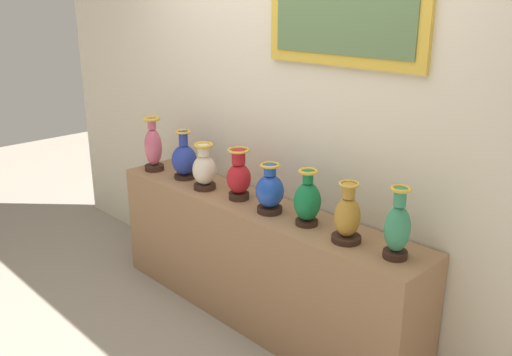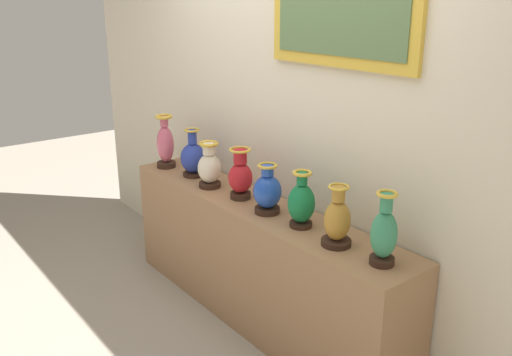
{
  "view_description": "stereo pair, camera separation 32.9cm",
  "coord_description": "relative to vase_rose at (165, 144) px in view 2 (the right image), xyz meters",
  "views": [
    {
      "loc": [
        2.23,
        -2.18,
        2.02
      ],
      "look_at": [
        0.0,
        0.0,
        0.97
      ],
      "focal_mm": 38.24,
      "sensor_mm": 36.0,
      "label": 1
    },
    {
      "loc": [
        2.45,
        -1.93,
        2.02
      ],
      "look_at": [
        0.0,
        0.0,
        0.97
      ],
      "focal_mm": 38.24,
      "sensor_mm": 36.0,
      "label": 2
    }
  ],
  "objects": [
    {
      "name": "ground_plane",
      "position": [
        1.01,
        0.06,
        -0.98
      ],
      "size": [
        11.06,
        11.06,
        0.0
      ],
      "primitive_type": "plane",
      "color": "gray"
    },
    {
      "name": "display_shelf",
      "position": [
        1.01,
        0.06,
        -0.58
      ],
      "size": [
        2.33,
        0.4,
        0.8
      ],
      "primitive_type": "cube",
      "color": "#99704C",
      "rests_on": "ground_plane"
    },
    {
      "name": "back_wall",
      "position": [
        1.02,
        0.32,
        0.37
      ],
      "size": [
        5.06,
        0.14,
        2.67
      ],
      "color": "beige",
      "rests_on": "ground_plane"
    },
    {
      "name": "vase_rose",
      "position": [
        0.0,
        0.0,
        0.0
      ],
      "size": [
        0.14,
        0.14,
        0.39
      ],
      "color": "#382319",
      "rests_on": "display_shelf"
    },
    {
      "name": "vase_cobalt",
      "position": [
        0.3,
        0.05,
        -0.04
      ],
      "size": [
        0.17,
        0.17,
        0.34
      ],
      "color": "#382319",
      "rests_on": "display_shelf"
    },
    {
      "name": "vase_ivory",
      "position": [
        0.57,
        0.01,
        -0.04
      ],
      "size": [
        0.16,
        0.16,
        0.31
      ],
      "color": "#382319",
      "rests_on": "display_shelf"
    },
    {
      "name": "vase_crimson",
      "position": [
        0.87,
        0.04,
        -0.03
      ],
      "size": [
        0.15,
        0.15,
        0.33
      ],
      "color": "#382319",
      "rests_on": "display_shelf"
    },
    {
      "name": "vase_sapphire",
      "position": [
        1.16,
        0.02,
        -0.04
      ],
      "size": [
        0.17,
        0.17,
        0.3
      ],
      "color": "#382319",
      "rests_on": "display_shelf"
    },
    {
      "name": "vase_emerald",
      "position": [
        1.43,
        0.04,
        -0.04
      ],
      "size": [
        0.15,
        0.15,
        0.32
      ],
      "color": "#382319",
      "rests_on": "display_shelf"
    },
    {
      "name": "vase_ochre",
      "position": [
        1.72,
        0.02,
        -0.04
      ],
      "size": [
        0.16,
        0.16,
        0.32
      ],
      "color": "#382319",
      "rests_on": "display_shelf"
    },
    {
      "name": "vase_jade",
      "position": [
        2.0,
        0.04,
        -0.02
      ],
      "size": [
        0.13,
        0.13,
        0.37
      ],
      "color": "#382319",
      "rests_on": "display_shelf"
    }
  ]
}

